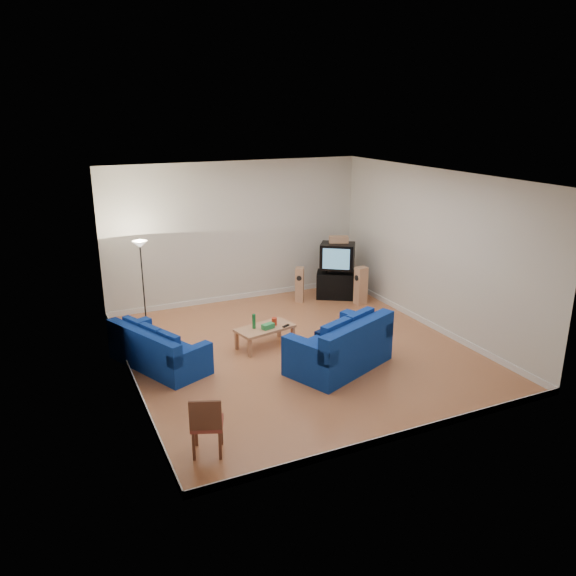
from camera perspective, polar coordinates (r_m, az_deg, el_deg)
name	(u,v)px	position (r m, az deg, el deg)	size (l,w,h in m)	color
room	(297,270)	(9.96, 0.96, 1.79)	(6.01, 6.51, 3.21)	#964F2E
sofa_three_seat	(157,352)	(10.02, -13.17, -6.34)	(1.52, 2.07, 0.73)	navy
sofa_loveseat	(342,349)	(9.72, 5.46, -6.23)	(2.07, 1.65, 0.91)	navy
coffee_table	(265,330)	(10.53, -2.36, -4.24)	(1.18, 0.77, 0.39)	tan
bottle	(254,321)	(10.41, -3.48, -3.40)	(0.07, 0.07, 0.28)	#197233
tissue_box	(268,326)	(10.42, -2.05, -3.90)	(0.23, 0.13, 0.09)	green
red_canister	(274,321)	(10.58, -1.40, -3.41)	(0.10, 0.10, 0.14)	red
remote	(286,326)	(10.53, -0.21, -3.87)	(0.16, 0.05, 0.02)	black
tv_stand	(338,285)	(13.33, 5.13, 0.33)	(1.01, 0.56, 0.62)	black
av_receiver	(337,270)	(13.27, 5.01, 1.88)	(0.47, 0.38, 0.11)	black
television	(337,256)	(13.10, 5.04, 3.26)	(0.95, 0.90, 0.59)	black
centre_speaker	(339,239)	(13.09, 5.17, 4.94)	(0.44, 0.18, 0.16)	tan
speaker_left	(300,285)	(12.97, 1.18, 0.35)	(0.28, 0.30, 0.81)	tan
speaker_right	(361,286)	(12.89, 7.40, 0.24)	(0.29, 0.24, 0.87)	tan
floor_lamp	(141,256)	(11.62, -14.73, 3.16)	(0.31, 0.31, 1.78)	black
dining_chair	(207,423)	(7.41, -8.27, -13.39)	(0.52, 0.52, 0.85)	brown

